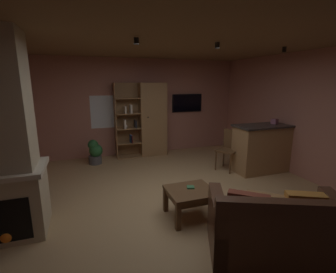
% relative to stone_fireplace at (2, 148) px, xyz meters
% --- Properties ---
extents(floor, '(5.83, 6.13, 0.02)m').
position_rel_stone_fireplace_xyz_m(floor, '(2.36, 0.08, -1.18)').
color(floor, tan).
rests_on(floor, ground).
extents(wall_back, '(5.95, 0.06, 2.60)m').
position_rel_stone_fireplace_xyz_m(wall_back, '(2.36, 3.18, 0.13)').
color(wall_back, '#AD7060').
rests_on(wall_back, ground).
extents(wall_right, '(0.06, 6.13, 2.60)m').
position_rel_stone_fireplace_xyz_m(wall_right, '(5.31, 0.08, 0.13)').
color(wall_right, '#AD7060').
rests_on(wall_right, ground).
extents(ceiling, '(5.83, 6.13, 0.02)m').
position_rel_stone_fireplace_xyz_m(ceiling, '(2.36, 0.08, 1.44)').
color(ceiling, brown).
extents(window_pane_back, '(0.79, 0.01, 0.86)m').
position_rel_stone_fireplace_xyz_m(window_pane_back, '(1.55, 3.15, 0.04)').
color(window_pane_back, white).
extents(stone_fireplace, '(0.93, 0.79, 2.60)m').
position_rel_stone_fireplace_xyz_m(stone_fireplace, '(0.00, 0.00, 0.00)').
color(stone_fireplace, '#BCAD8E').
rests_on(stone_fireplace, ground).
extents(bookshelf_cabinet, '(1.38, 0.41, 1.97)m').
position_rel_stone_fireplace_xyz_m(bookshelf_cabinet, '(2.66, 2.91, -0.20)').
color(bookshelf_cabinet, '#997047').
rests_on(bookshelf_cabinet, ground).
extents(kitchen_bar_counter, '(1.51, 0.63, 1.06)m').
position_rel_stone_fireplace_xyz_m(kitchen_bar_counter, '(4.83, 0.83, -0.64)').
color(kitchen_bar_counter, '#997047').
rests_on(kitchen_bar_counter, ground).
extents(tissue_box, '(0.15, 0.15, 0.11)m').
position_rel_stone_fireplace_xyz_m(tissue_box, '(5.04, 0.88, -0.06)').
color(tissue_box, '#995972').
rests_on(tissue_box, kitchen_bar_counter).
extents(leather_couch, '(1.76, 1.41, 0.84)m').
position_rel_stone_fireplace_xyz_m(leather_couch, '(3.02, -1.49, -0.86)').
color(leather_couch, '#4C2D1E').
rests_on(leather_couch, ground).
extents(coffee_table, '(0.68, 0.61, 0.43)m').
position_rel_stone_fireplace_xyz_m(coffee_table, '(2.41, -0.41, -0.83)').
color(coffee_table, brown).
rests_on(coffee_table, ground).
extents(table_book_0, '(0.13, 0.13, 0.02)m').
position_rel_stone_fireplace_xyz_m(table_book_0, '(2.43, -0.35, -0.73)').
color(table_book_0, '#387247').
rests_on(table_book_0, coffee_table).
extents(dining_chair, '(0.57, 0.57, 0.92)m').
position_rel_stone_fireplace_xyz_m(dining_chair, '(4.09, 1.18, -0.64)').
color(dining_chair, brown).
rests_on(dining_chair, ground).
extents(potted_floor_plant, '(0.34, 0.34, 0.61)m').
position_rel_stone_fireplace_xyz_m(potted_floor_plant, '(1.19, 2.56, -0.87)').
color(potted_floor_plant, '#4C4C51').
rests_on(potted_floor_plant, ground).
extents(wall_mounted_tv, '(0.91, 0.06, 0.51)m').
position_rel_stone_fireplace_xyz_m(wall_mounted_tv, '(3.86, 3.12, 0.21)').
color(wall_mounted_tv, black).
extents(track_light_spot_0, '(0.07, 0.07, 0.09)m').
position_rel_stone_fireplace_xyz_m(track_light_spot_0, '(0.30, -0.01, 1.36)').
color(track_light_spot_0, black).
extents(track_light_spot_1, '(0.07, 0.07, 0.09)m').
position_rel_stone_fireplace_xyz_m(track_light_spot_1, '(1.75, 0.04, 1.36)').
color(track_light_spot_1, black).
extents(track_light_spot_2, '(0.07, 0.07, 0.09)m').
position_rel_stone_fireplace_xyz_m(track_light_spot_2, '(3.02, 0.05, 1.36)').
color(track_light_spot_2, black).
extents(track_light_spot_3, '(0.07, 0.07, 0.09)m').
position_rel_stone_fireplace_xyz_m(track_light_spot_3, '(4.35, 0.08, 1.36)').
color(track_light_spot_3, black).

